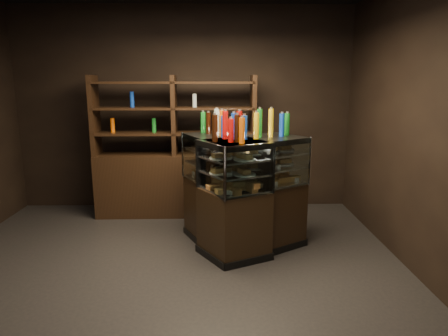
% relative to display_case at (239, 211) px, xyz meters
% --- Properties ---
extents(ground, '(5.00, 5.00, 0.00)m').
position_rel_display_case_xyz_m(ground, '(-0.75, -0.85, -0.44)').
color(ground, black).
rests_on(ground, ground).
extents(room_shell, '(5.02, 5.02, 3.01)m').
position_rel_display_case_xyz_m(room_shell, '(-0.75, -0.85, 1.50)').
color(room_shell, black).
rests_on(room_shell, ground).
extents(display_case, '(1.52, 1.34, 1.31)m').
position_rel_display_case_xyz_m(display_case, '(0.00, 0.00, 0.00)').
color(display_case, black).
rests_on(display_case, ground).
extents(food_display, '(1.17, 1.09, 0.41)m').
position_rel_display_case_xyz_m(food_display, '(-0.00, -0.00, 0.55)').
color(food_display, '#D99E4E').
rests_on(food_display, display_case).
extents(bottles_top, '(1.01, 0.95, 0.30)m').
position_rel_display_case_xyz_m(bottles_top, '(0.00, 0.00, 1.00)').
color(bottles_top, black).
rests_on(bottles_top, display_case).
extents(potted_conifer, '(0.37, 0.37, 0.78)m').
position_rel_display_case_xyz_m(potted_conifer, '(0.40, 0.46, 0.00)').
color(potted_conifer, black).
rests_on(potted_conifer, ground).
extents(back_shelving, '(2.28, 0.45, 2.00)m').
position_rel_display_case_xyz_m(back_shelving, '(-0.85, 1.20, 0.17)').
color(back_shelving, black).
rests_on(back_shelving, ground).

